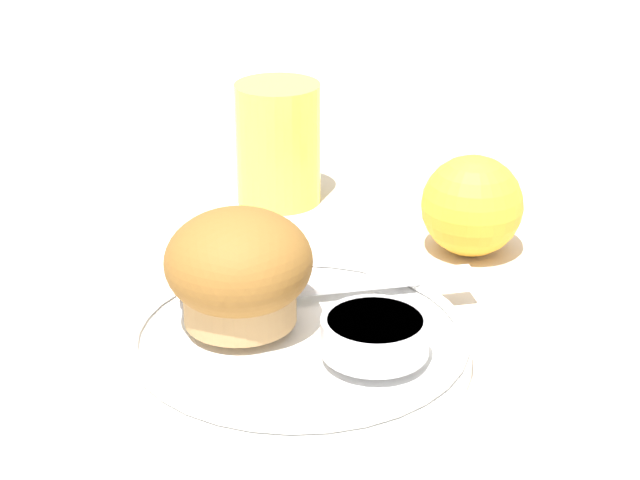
# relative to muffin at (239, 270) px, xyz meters

# --- Properties ---
(ground_plane) EXTENTS (3.00, 3.00, 0.00)m
(ground_plane) POSITION_rel_muffin_xyz_m (0.02, 0.02, -0.05)
(ground_plane) COLOR beige
(plate) EXTENTS (0.19, 0.19, 0.02)m
(plate) POSITION_rel_muffin_xyz_m (0.03, -0.00, -0.04)
(plate) COLOR white
(plate) RESTS_ON ground_plane
(muffin) EXTENTS (0.08, 0.08, 0.07)m
(muffin) POSITION_rel_muffin_xyz_m (0.00, 0.00, 0.00)
(muffin) COLOR tan
(muffin) RESTS_ON plate
(cream_ramekin) EXTENTS (0.06, 0.06, 0.02)m
(cream_ramekin) POSITION_rel_muffin_xyz_m (0.08, -0.02, -0.02)
(cream_ramekin) COLOR silver
(cream_ramekin) RESTS_ON plate
(berry_pair) EXTENTS (0.03, 0.01, 0.01)m
(berry_pair) POSITION_rel_muffin_xyz_m (0.01, 0.04, -0.02)
(berry_pair) COLOR #4C194C
(berry_pair) RESTS_ON plate
(butter_knife) EXTENTS (0.17, 0.09, 0.00)m
(butter_knife) POSITION_rel_muffin_xyz_m (0.04, 0.05, -0.03)
(butter_knife) COLOR #B7B7BC
(butter_knife) RESTS_ON plate
(orange_fruit) EXTENTS (0.07, 0.07, 0.07)m
(orange_fruit) POSITION_rel_muffin_xyz_m (0.11, 0.16, -0.02)
(orange_fruit) COLOR #F4A82D
(orange_fruit) RESTS_ON ground_plane
(juice_glass) EXTENTS (0.06, 0.06, 0.09)m
(juice_glass) POSITION_rel_muffin_xyz_m (-0.04, 0.22, -0.01)
(juice_glass) COLOR #EAD14C
(juice_glass) RESTS_ON ground_plane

